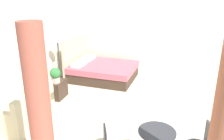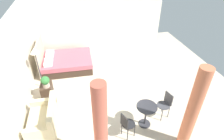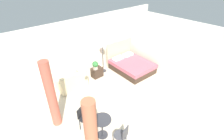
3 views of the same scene
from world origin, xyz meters
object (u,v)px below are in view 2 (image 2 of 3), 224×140
floor_lamp (36,57)px  balcony_table (146,112)px  potted_plant (45,81)px  couch (45,120)px  nightstand (47,90)px  bed (65,62)px  cafe_chair_near_window (166,103)px  cafe_chair_near_couch (127,124)px

floor_lamp → balcony_table: floor_lamp is taller
potted_plant → balcony_table: 3.40m
potted_plant → floor_lamp: (0.66, 0.23, 0.61)m
couch → balcony_table: (-0.58, -2.86, 0.22)m
couch → nightstand: size_ratio=2.41×
floor_lamp → balcony_table: 4.06m
bed → couch: bed is taller
bed → potted_plant: bed is taller
cafe_chair_near_window → cafe_chair_near_couch: bearing=109.3°
nightstand → cafe_chair_near_couch: cafe_chair_near_couch is taller
bed → cafe_chair_near_couch: size_ratio=2.54×
couch → floor_lamp: floor_lamp is taller
nightstand → balcony_table: (-1.97, -2.87, 0.26)m
bed → balcony_table: 4.29m
nightstand → balcony_table: balcony_table is taller
balcony_table → cafe_chair_near_couch: (-0.28, 0.67, 0.01)m
floor_lamp → cafe_chair_near_couch: (-2.82, -2.39, -0.80)m
cafe_chair_near_window → cafe_chair_near_couch: cafe_chair_near_window is taller
cafe_chair_near_couch → bed: bearing=20.9°
couch → floor_lamp: bearing=5.9°
bed → balcony_table: bearing=-149.3°
bed → cafe_chair_near_couch: bed is taller
bed → floor_lamp: bearing=142.6°
couch → cafe_chair_near_couch: 2.37m
nightstand → bed: bearing=-21.7°
cafe_chair_near_window → bed: bearing=39.7°
floor_lamp → potted_plant: bearing=-160.5°
couch → potted_plant: potted_plant is taller
bed → potted_plant: (-1.81, 0.64, 0.41)m
bed → couch: (-3.10, 0.68, -0.01)m
cafe_chair_near_window → cafe_chair_near_couch: (-0.48, 1.38, 0.00)m
balcony_table → cafe_chair_near_window: cafe_chair_near_window is taller
balcony_table → potted_plant: bearing=56.5°
nightstand → potted_plant: bearing=-159.3°
balcony_table → cafe_chair_near_couch: cafe_chair_near_couch is taller
bed → cafe_chair_near_window: bed is taller
potted_plant → couch: bearing=178.5°
potted_plant → floor_lamp: floor_lamp is taller
bed → floor_lamp: (-1.15, 0.88, 1.03)m
nightstand → floor_lamp: 1.23m
couch → floor_lamp: size_ratio=0.78×
bed → couch: size_ratio=1.68×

